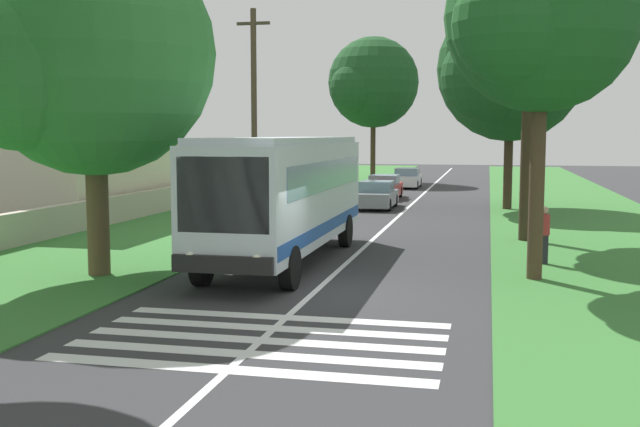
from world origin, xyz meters
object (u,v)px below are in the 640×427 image
Objects in this scene: trailing_car_2 at (407,179)px; roadside_building at (44,132)px; roadside_tree_left_0 at (89,61)px; roadside_tree_right_1 at (525,15)px; roadside_tree_right_0 at (507,73)px; trailing_car_1 at (384,188)px; trailing_car_0 at (377,196)px; roadside_tree_left_1 at (372,84)px; utility_pole at (254,114)px; coach_bus at (286,191)px; pedestrian at (544,234)px; roadside_tree_right_2 at (537,20)px.

roadside_building reaches higher than trailing_car_2.
roadside_tree_right_1 is (9.20, -11.53, 2.20)m from roadside_tree_left_0.
trailing_car_1 is at bearing 53.49° from roadside_tree_right_0.
roadside_building is at bearing 36.35° from roadside_tree_left_0.
trailing_car_0 is 9.01m from roadside_tree_right_0.
utility_pole is at bearing 179.33° from roadside_tree_left_1.
coach_bus is 2.60× the size of trailing_car_0.
roadside_building is at bearing 156.97° from roadside_tree_left_1.
pedestrian is (4.30, -12.03, -4.85)m from roadside_tree_left_0.
trailing_car_2 is 32.38m from pedestrian.
roadside_tree_right_0 is 0.96× the size of roadside_building.
roadside_tree_right_2 is 14.75m from utility_pole.
utility_pole is (-8.41, 3.96, 3.98)m from trailing_car_0.
roadside_tree_right_1 is at bearing -148.55° from trailing_car_0.
roadside_tree_left_0 is 23.98m from roadside_tree_right_0.
roadside_tree_left_1 reaches higher than roadside_building.
roadside_tree_left_0 reaches higher than pedestrian.
trailing_car_0 is 1.00× the size of trailing_car_2.
coach_bus is at bearing -179.58° from trailing_car_1.
roadside_building is (-27.55, 11.71, -3.85)m from roadside_tree_left_1.
trailing_car_0 is 0.47× the size of roadside_tree_left_0.
roadside_tree_right_0 is at bearing 0.93° from roadside_tree_right_2.
roadside_tree_right_2 is at bearing -179.98° from roadside_tree_right_1.
roadside_tree_left_1 is 41.34m from roadside_tree_right_2.
pedestrian is (-21.92, -7.66, 0.24)m from trailing_car_1.
roadside_tree_left_1 is 23.01m from roadside_tree_right_0.
roadside_tree_left_0 is at bearing -143.65° from roadside_building.
roadside_building is at bearing 60.53° from roadside_tree_right_2.
trailing_car_1 is 0.47× the size of roadside_tree_left_0.
trailing_car_0 is 0.40× the size of roadside_tree_right_0.
trailing_car_1 is 23.22m from pedestrian.
utility_pole is (-9.37, 10.38, -2.28)m from roadside_tree_right_0.
trailing_car_1 is 0.40× the size of roadside_tree_right_1.
trailing_car_0 is 0.40× the size of roadside_tree_right_1.
coach_bus is 6.60× the size of pedestrian.
roadside_tree_left_1 is 1.06× the size of roadside_tree_right_1.
roadside_tree_left_1 reaches higher than roadside_tree_left_0.
roadside_tree_right_0 is 6.36× the size of pedestrian.
roadside_tree_left_1 is at bearing 11.52° from trailing_car_1.
roadside_tree_right_1 is at bearing -103.61° from utility_pole.
pedestrian reaches higher than trailing_car_2.
roadside_tree_right_0 is at bearing -81.47° from trailing_car_0.
trailing_car_0 is 14.80m from roadside_tree_right_1.
trailing_car_2 is 28.44m from roadside_tree_right_1.
utility_pole is at bearing 170.80° from trailing_car_2.
roadside_tree_left_1 is 1.24× the size of roadside_tree_right_2.
trailing_car_0 is 0.37× the size of roadside_tree_left_1.
roadside_tree_left_1 is at bearing 9.47° from trailing_car_0.
roadside_tree_left_0 is (-26.22, 4.38, 5.09)m from trailing_car_1.
pedestrian is at bearing -81.24° from coach_bus.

